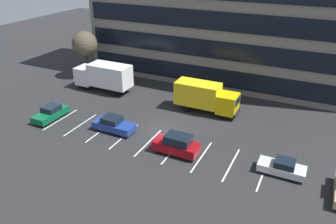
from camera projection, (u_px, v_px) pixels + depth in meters
The scene contains 10 objects.
ground_plane at pixel (161, 130), 34.64m from camera, with size 120.00×120.00×0.00m, color #262628.
office_building at pixel (221, 1), 44.29m from camera, with size 36.25×10.51×21.60m.
lot_markings at pixel (148, 143), 32.43m from camera, with size 22.54×5.40×0.01m.
box_truck_yellow_all at pixel (205, 96), 37.79m from camera, with size 7.39×2.45×3.43m.
box_truck_white at pixel (104, 76), 43.48m from camera, with size 7.99×2.65×3.71m.
sedan_navy at pixel (114, 124), 34.21m from camera, with size 4.42×1.85×1.58m.
sedan_forest at pixel (51, 113), 36.68m from camera, with size 1.78×4.24×1.52m.
sedan_silver at pixel (282, 167), 27.65m from camera, with size 3.89×1.63×1.39m.
suv_maroon at pixel (177, 145), 30.36m from camera, with size 4.25×1.80×1.92m.
bare_tree at pixel (85, 44), 46.81m from camera, with size 3.61×3.61×6.77m.
Camera 1 is at (13.85, -26.81, 17.15)m, focal length 35.20 mm.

